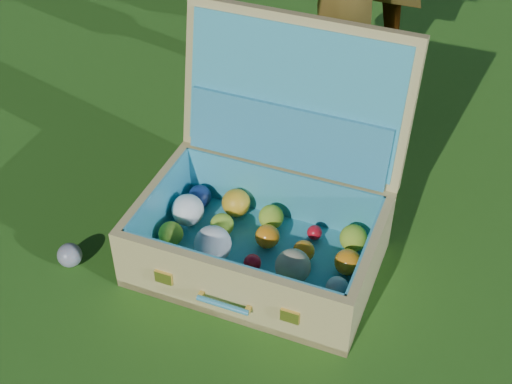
# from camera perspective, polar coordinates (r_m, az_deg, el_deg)

# --- Properties ---
(ground) EXTENTS (60.00, 60.00, 0.00)m
(ground) POSITION_cam_1_polar(r_m,az_deg,el_deg) (1.94, 4.45, -5.50)
(ground) COLOR #215114
(ground) RESTS_ON ground
(stray_ball) EXTENTS (0.07, 0.07, 0.07)m
(stray_ball) POSITION_cam_1_polar(r_m,az_deg,el_deg) (1.97, -14.68, -4.91)
(stray_ball) COLOR teal
(stray_ball) RESTS_ON ground
(suitcase) EXTENTS (0.78, 0.74, 0.59)m
(suitcase) POSITION_cam_1_polar(r_m,az_deg,el_deg) (1.87, 0.93, -0.51)
(suitcase) COLOR tan
(suitcase) RESTS_ON ground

